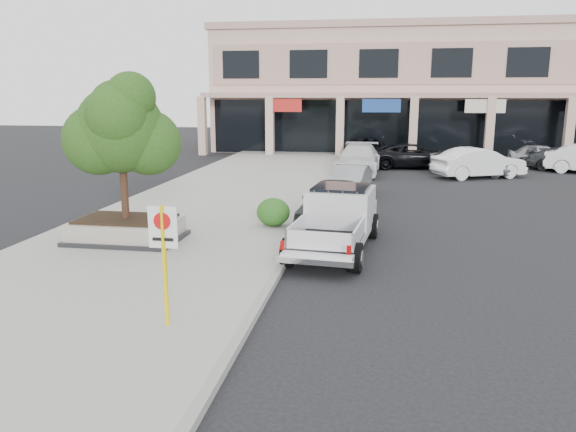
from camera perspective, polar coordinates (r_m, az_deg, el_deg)
The scene contains 18 objects.
ground at distance 13.35m, azimuth 5.15°, elevation -7.10°, with size 120.00×120.00×0.00m, color black.
sidewalk at distance 20.10m, azimuth -9.32°, elevation -0.33°, with size 8.00×52.00×0.15m, color gray.
curb at distance 19.22m, azimuth 1.91°, elevation -0.75°, with size 0.20×52.00×0.15m, color gray.
strip_mall at distance 47.03m, azimuth 18.55°, elevation 12.13°, with size 40.55×12.43×9.50m.
planter at distance 17.36m, azimuth -16.06°, elevation -1.31°, with size 3.20×2.20×0.68m.
planter_tree at distance 17.01m, azimuth -16.02°, elevation 8.45°, with size 2.90×2.55×4.00m.
no_parking_sign at distance 10.56m, azimuth -12.50°, elevation -3.33°, with size 0.55×0.09×2.30m.
hedge at distance 18.42m, azimuth -1.50°, elevation 0.40°, with size 1.10×0.99×0.94m, color #1F4513.
pickup_truck at distance 16.03m, azimuth 4.79°, elevation -0.53°, with size 2.05×5.53×1.74m, color silver, non-canonical shape.
curb_car_a at distance 19.30m, azimuth 4.50°, elevation 1.40°, with size 1.83×4.55×1.55m, color #2A2D2F.
curb_car_b at distance 24.68m, azimuth 6.25°, elevation 3.51°, with size 1.41×4.04×1.33m, color gray.
curb_car_c at distance 31.79m, azimuth 7.15°, elevation 5.74°, with size 2.28×5.61×1.63m, color silver.
curb_car_d at distance 36.86m, azimuth 7.95°, elevation 6.63°, with size 2.73×5.92×1.64m, color black.
lot_car_a at distance 32.78m, azimuth 18.17°, elevation 5.33°, with size 1.81×4.50×1.53m, color gray.
lot_car_b at distance 31.70m, azimuth 18.82°, elevation 5.13°, with size 1.70×4.87×1.60m, color white.
lot_car_c at distance 36.53m, azimuth 26.71°, elevation 5.13°, with size 1.85×4.56×1.32m, color #323538.
lot_car_d at distance 34.90m, azimuth 12.61°, elevation 5.98°, with size 2.42×5.25×1.46m, color black.
lot_car_e at distance 38.16m, azimuth 24.44°, elevation 5.64°, with size 1.63×4.05×1.38m, color #A8AAB0.
Camera 1 is at (0.87, -12.56, 4.44)m, focal length 35.00 mm.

